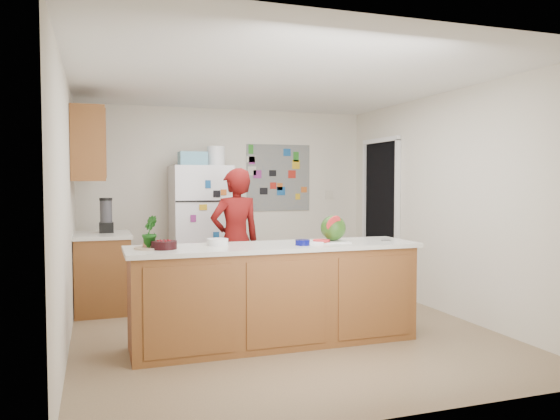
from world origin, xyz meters
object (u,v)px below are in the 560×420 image
object	(u,v)px
person	(235,241)
cherry_bowl	(164,245)
refrigerator	(201,231)
watermelon	(333,228)

from	to	relation	value
person	cherry_bowl	xyz separation A→B (m)	(-0.96, -1.32, 0.13)
refrigerator	cherry_bowl	bearing A→B (deg)	-107.50
watermelon	person	bearing A→B (deg)	116.76
refrigerator	watermelon	world-z (taller)	refrigerator
refrigerator	watermelon	bearing A→B (deg)	-70.32
watermelon	cherry_bowl	bearing A→B (deg)	-178.21
watermelon	cherry_bowl	xyz separation A→B (m)	(-1.60, -0.05, -0.10)
refrigerator	person	distance (m)	1.10
watermelon	cherry_bowl	size ratio (longest dim) A/B	1.12
person	watermelon	size ratio (longest dim) A/B	6.82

